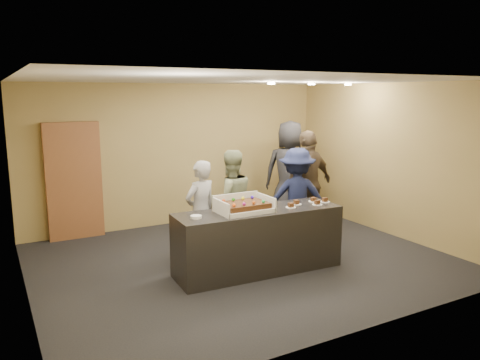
% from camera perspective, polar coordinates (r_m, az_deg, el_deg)
% --- Properties ---
extents(room, '(6.04, 6.00, 2.70)m').
position_cam_1_polar(room, '(6.90, 0.33, 0.84)').
color(room, black).
rests_on(room, ground).
extents(serving_counter, '(2.43, 0.82, 0.90)m').
position_cam_1_polar(serving_counter, '(6.71, 2.25, -7.38)').
color(serving_counter, black).
rests_on(serving_counter, floor).
extents(storage_cabinet, '(0.93, 0.15, 2.04)m').
position_cam_1_polar(storage_cabinet, '(8.59, -19.59, -0.12)').
color(storage_cabinet, brown).
rests_on(storage_cabinet, floor).
extents(cake_box, '(0.74, 0.51, 0.22)m').
position_cam_1_polar(cake_box, '(6.48, 0.39, -3.43)').
color(cake_box, white).
rests_on(cake_box, serving_counter).
extents(sheet_cake, '(0.63, 0.43, 0.12)m').
position_cam_1_polar(sheet_cake, '(6.45, 0.51, -3.06)').
color(sheet_cake, '#34170B').
rests_on(sheet_cake, cake_box).
extents(plate_stack, '(0.15, 0.15, 0.04)m').
position_cam_1_polar(plate_stack, '(6.16, -5.38, -4.50)').
color(plate_stack, white).
rests_on(plate_stack, serving_counter).
extents(slice_a, '(0.15, 0.15, 0.07)m').
position_cam_1_polar(slice_a, '(6.74, 6.21, -3.16)').
color(slice_a, white).
rests_on(slice_a, serving_counter).
extents(slice_b, '(0.15, 0.15, 0.07)m').
position_cam_1_polar(slice_b, '(6.93, 6.89, -2.79)').
color(slice_b, white).
rests_on(slice_b, serving_counter).
extents(slice_c, '(0.15, 0.15, 0.07)m').
position_cam_1_polar(slice_c, '(6.96, 9.40, -2.81)').
color(slice_c, white).
rests_on(slice_c, serving_counter).
extents(slice_d, '(0.15, 0.15, 0.07)m').
position_cam_1_polar(slice_d, '(7.15, 8.94, -2.44)').
color(slice_d, white).
rests_on(slice_d, serving_counter).
extents(slice_e, '(0.15, 0.15, 0.07)m').
position_cam_1_polar(slice_e, '(7.15, 10.31, -2.48)').
color(slice_e, white).
rests_on(slice_e, serving_counter).
extents(person_server_grey, '(0.65, 0.52, 1.54)m').
position_cam_1_polar(person_server_grey, '(7.06, -4.81, -3.81)').
color(person_server_grey, '#A2A2A7').
rests_on(person_server_grey, floor).
extents(person_sage_man, '(0.87, 0.72, 1.64)m').
position_cam_1_polar(person_sage_man, '(7.46, -1.16, -2.59)').
color(person_sage_man, gray).
rests_on(person_sage_man, floor).
extents(person_navy_man, '(1.22, 1.02, 1.63)m').
position_cam_1_polar(person_navy_man, '(7.82, 6.92, -2.07)').
color(person_navy_man, '#161D40').
rests_on(person_navy_man, floor).
extents(person_brown_extra, '(1.17, 0.67, 1.88)m').
position_cam_1_polar(person_brown_extra, '(8.39, 8.30, -0.40)').
color(person_brown_extra, brown).
rests_on(person_brown_extra, floor).
extents(person_dark_suit, '(1.16, 1.13, 2.01)m').
position_cam_1_polar(person_dark_suit, '(9.16, 6.07, 0.96)').
color(person_dark_suit, '#242428').
rests_on(person_dark_suit, floor).
extents(ceiling_spotlights, '(1.72, 0.12, 0.03)m').
position_cam_1_polar(ceiling_spotlights, '(8.11, 8.71, 11.51)').
color(ceiling_spotlights, '#FFEAC6').
rests_on(ceiling_spotlights, ceiling).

